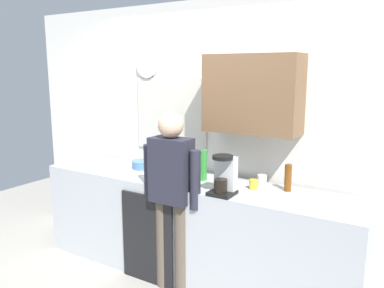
% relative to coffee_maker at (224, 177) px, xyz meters
% --- Properties ---
extents(ground_plane, '(8.00, 8.00, 0.00)m').
position_rel_coffee_maker_xyz_m(ground_plane, '(-0.45, -0.11, -1.08)').
color(ground_plane, '#9E998E').
extents(kitchen_counter, '(3.14, 0.64, 0.94)m').
position_rel_coffee_maker_xyz_m(kitchen_counter, '(-0.45, 0.19, -0.62)').
color(kitchen_counter, '#B2B7BC').
rests_on(kitchen_counter, ground_plane).
extents(dishwasher_panel, '(0.56, 0.02, 0.84)m').
position_rel_coffee_maker_xyz_m(dishwasher_panel, '(-0.70, -0.14, -0.66)').
color(dishwasher_panel, black).
rests_on(dishwasher_panel, ground_plane).
extents(back_wall_assembly, '(4.74, 0.42, 2.60)m').
position_rel_coffee_maker_xyz_m(back_wall_assembly, '(-0.40, 0.60, 0.28)').
color(back_wall_assembly, white).
rests_on(back_wall_assembly, ground_plane).
extents(coffee_maker, '(0.20, 0.20, 0.33)m').
position_rel_coffee_maker_xyz_m(coffee_maker, '(0.00, 0.00, 0.00)').
color(coffee_maker, black).
rests_on(coffee_maker, kitchen_counter).
extents(bottle_clear_soda, '(0.09, 0.09, 0.28)m').
position_rel_coffee_maker_xyz_m(bottle_clear_soda, '(-0.36, 0.27, -0.01)').
color(bottle_clear_soda, '#2D8C33').
rests_on(bottle_clear_soda, kitchen_counter).
extents(bottle_amber_beer, '(0.06, 0.06, 0.23)m').
position_rel_coffee_maker_xyz_m(bottle_amber_beer, '(0.42, 0.35, -0.03)').
color(bottle_amber_beer, brown).
rests_on(bottle_amber_beer, kitchen_counter).
extents(bottle_dark_sauce, '(0.06, 0.06, 0.18)m').
position_rel_coffee_maker_xyz_m(bottle_dark_sauce, '(-0.91, 0.38, -0.06)').
color(bottle_dark_sauce, black).
rests_on(bottle_dark_sauce, kitchen_counter).
extents(cup_white_mug, '(0.08, 0.08, 0.10)m').
position_rel_coffee_maker_xyz_m(cup_white_mug, '(0.18, 0.39, -0.10)').
color(cup_white_mug, white).
rests_on(cup_white_mug, kitchen_counter).
extents(cup_yellow_cup, '(0.07, 0.07, 0.09)m').
position_rel_coffee_maker_xyz_m(cup_yellow_cup, '(0.16, 0.25, -0.10)').
color(cup_yellow_cup, yellow).
rests_on(cup_yellow_cup, kitchen_counter).
extents(mixing_bowl, '(0.22, 0.22, 0.08)m').
position_rel_coffee_maker_xyz_m(mixing_bowl, '(-1.10, 0.31, -0.11)').
color(mixing_bowl, '#4C72A5').
rests_on(mixing_bowl, kitchen_counter).
extents(person_at_sink, '(0.57, 0.22, 1.60)m').
position_rel_coffee_maker_xyz_m(person_at_sink, '(-0.45, -0.11, -0.14)').
color(person_at_sink, brown).
rests_on(person_at_sink, ground_plane).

